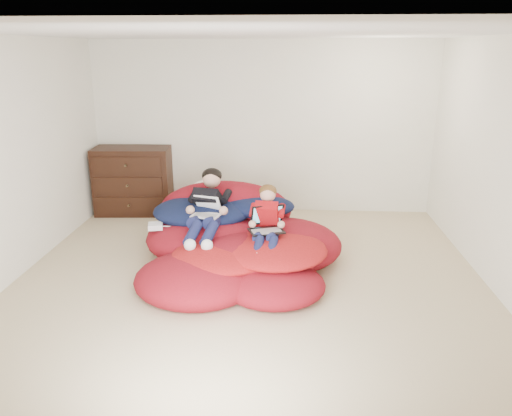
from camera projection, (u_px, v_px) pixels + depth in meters
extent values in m
cube|color=#C6B38D|center=(249.00, 290.00, 5.38)|extent=(5.10, 5.10, 0.25)
cube|color=white|center=(262.00, 128.00, 7.35)|extent=(5.10, 0.02, 2.50)
cube|color=white|center=(210.00, 274.00, 2.57)|extent=(5.10, 0.02, 2.50)
cube|color=white|center=(5.00, 162.00, 5.12)|extent=(0.02, 5.10, 2.50)
cube|color=white|center=(508.00, 170.00, 4.80)|extent=(0.02, 5.10, 2.50)
cube|color=white|center=(248.00, 32.00, 4.58)|extent=(5.10, 5.10, 0.02)
cube|color=black|center=(134.00, 180.00, 7.42)|extent=(1.13, 0.62, 0.99)
cube|color=black|center=(129.00, 205.00, 7.23)|extent=(0.99, 0.09, 0.24)
cylinder|color=#4C3F26|center=(129.00, 206.00, 7.22)|extent=(0.03, 0.06, 0.03)
cube|color=black|center=(128.00, 185.00, 7.14)|extent=(0.99, 0.09, 0.24)
cylinder|color=#4C3F26|center=(127.00, 186.00, 7.13)|extent=(0.03, 0.06, 0.03)
cube|color=black|center=(126.00, 165.00, 7.05)|extent=(0.99, 0.09, 0.24)
cylinder|color=#4C3F26|center=(126.00, 166.00, 7.04)|extent=(0.03, 0.06, 0.03)
ellipsoid|color=maroon|center=(207.00, 238.00, 5.92)|extent=(1.44, 1.29, 0.52)
ellipsoid|color=maroon|center=(283.00, 244.00, 5.78)|extent=(1.36, 1.32, 0.49)
ellipsoid|color=maroon|center=(244.00, 260.00, 5.39)|extent=(1.53, 1.23, 0.49)
ellipsoid|color=maroon|center=(197.00, 279.00, 5.04)|extent=(1.27, 1.17, 0.42)
ellipsoid|color=maroon|center=(274.00, 284.00, 4.95)|extent=(1.03, 0.94, 0.34)
ellipsoid|color=maroon|center=(226.00, 210.00, 6.37)|extent=(1.68, 0.74, 0.74)
ellipsoid|color=#111A3E|center=(202.00, 211.00, 6.05)|extent=(1.19, 0.97, 0.30)
ellipsoid|color=#111A3E|center=(256.00, 206.00, 6.12)|extent=(0.96, 0.67, 0.23)
ellipsoid|color=red|center=(274.00, 249.00, 5.27)|extent=(1.12, 1.12, 0.20)
ellipsoid|color=red|center=(223.00, 256.00, 5.20)|extent=(1.08, 0.97, 0.19)
ellipsoid|color=white|center=(207.00, 191.00, 6.42)|extent=(0.44, 0.28, 0.28)
cube|color=black|center=(210.00, 202.00, 5.89)|extent=(0.39, 0.50, 0.42)
sphere|color=tan|center=(212.00, 179.00, 5.98)|extent=(0.22, 0.22, 0.22)
ellipsoid|color=black|center=(212.00, 176.00, 5.99)|extent=(0.24, 0.23, 0.18)
cylinder|color=#14183E|center=(198.00, 221.00, 5.61)|extent=(0.21, 0.37, 0.20)
cylinder|color=#14183E|center=(193.00, 234.00, 5.33)|extent=(0.19, 0.35, 0.23)
sphere|color=white|center=(190.00, 245.00, 5.18)|extent=(0.13, 0.13, 0.13)
cylinder|color=#14183E|center=(214.00, 222.00, 5.60)|extent=(0.21, 0.37, 0.20)
cylinder|color=#14183E|center=(209.00, 234.00, 5.31)|extent=(0.19, 0.35, 0.23)
sphere|color=white|center=(207.00, 245.00, 5.16)|extent=(0.13, 0.13, 0.13)
cube|color=#B71015|center=(267.00, 217.00, 5.52)|extent=(0.28, 0.31, 0.39)
sphere|color=tan|center=(268.00, 194.00, 5.53)|extent=(0.18, 0.18, 0.18)
ellipsoid|color=#533416|center=(268.00, 191.00, 5.54)|extent=(0.20, 0.19, 0.15)
cylinder|color=#14183E|center=(260.00, 236.00, 5.35)|extent=(0.15, 0.30, 0.16)
cylinder|color=#14183E|center=(258.00, 247.00, 5.12)|extent=(0.13, 0.29, 0.18)
sphere|color=white|center=(257.00, 257.00, 4.99)|extent=(0.10, 0.10, 0.10)
cylinder|color=#14183E|center=(273.00, 236.00, 5.35)|extent=(0.15, 0.30, 0.16)
cylinder|color=#14183E|center=(272.00, 247.00, 5.11)|extent=(0.13, 0.29, 0.18)
sphere|color=white|center=(272.00, 258.00, 4.98)|extent=(0.10, 0.10, 0.10)
cube|color=white|center=(206.00, 215.00, 5.60)|extent=(0.35, 0.28, 0.01)
cube|color=gray|center=(206.00, 215.00, 5.59)|extent=(0.28, 0.18, 0.00)
cube|color=white|center=(208.00, 203.00, 5.72)|extent=(0.32, 0.19, 0.19)
cube|color=#406BDC|center=(208.00, 203.00, 5.71)|extent=(0.28, 0.15, 0.15)
cube|color=black|center=(266.00, 231.00, 5.34)|extent=(0.43, 0.36, 0.02)
cube|color=gray|center=(266.00, 231.00, 5.33)|extent=(0.34, 0.23, 0.00)
cube|color=black|center=(267.00, 215.00, 5.47)|extent=(0.38, 0.22, 0.24)
cube|color=#51A3BD|center=(267.00, 215.00, 5.46)|extent=(0.33, 0.18, 0.19)
cube|color=white|center=(156.00, 226.00, 5.72)|extent=(0.19, 0.19, 0.06)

